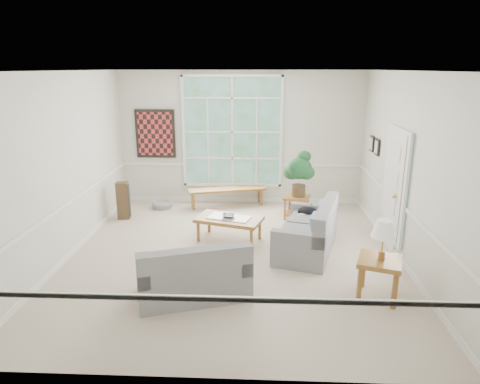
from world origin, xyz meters
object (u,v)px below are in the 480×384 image
at_px(end_table, 296,207).
at_px(side_table, 378,278).
at_px(loveseat_right, 306,227).
at_px(loveseat_front, 193,269).
at_px(coffee_table, 229,229).

distance_m(end_table, side_table, 3.29).
xyz_separation_m(loveseat_right, loveseat_front, (-1.71, -1.57, -0.04)).
height_order(loveseat_right, side_table, loveseat_right).
bearing_deg(coffee_table, loveseat_right, -0.29).
bearing_deg(loveseat_front, loveseat_right, 24.60).
relative_size(loveseat_right, loveseat_front, 1.09).
bearing_deg(loveseat_front, end_table, 44.57).
relative_size(loveseat_right, side_table, 2.86).
bearing_deg(loveseat_right, loveseat_front, -121.04).
distance_m(loveseat_front, coffee_table, 2.04).
bearing_deg(end_table, coffee_table, -136.73).
distance_m(loveseat_right, coffee_table, 1.43).
bearing_deg(coffee_table, end_table, 60.55).
xyz_separation_m(coffee_table, side_table, (2.17, -1.94, 0.07)).
bearing_deg(side_table, end_table, 105.02).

